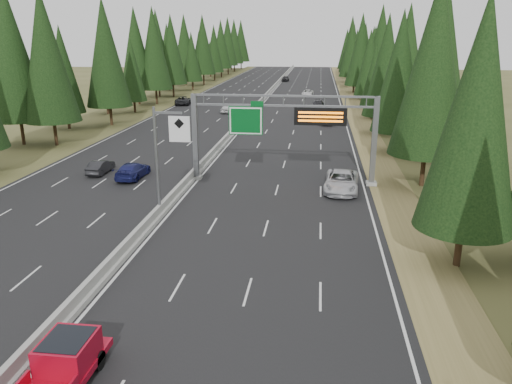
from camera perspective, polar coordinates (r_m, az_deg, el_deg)
road at (r=90.01m, az=-0.17°, el=9.33°), size 32.00×260.00×0.08m
shoulder_right at (r=89.53m, az=11.34°, el=8.94°), size 3.60×260.00×0.06m
shoulder_left at (r=93.92m, az=-11.16°, el=9.34°), size 3.60×260.00×0.06m
median_barrier at (r=89.96m, az=-0.17°, el=9.56°), size 0.70×260.00×0.85m
sign_gantry at (r=43.98m, az=3.94°, el=7.60°), size 16.75×0.98×7.80m
hov_sign_pole at (r=35.94m, az=-10.45°, el=4.23°), size 2.80×0.50×8.00m
tree_row_right at (r=85.11m, az=14.81°, el=14.38°), size 11.35×243.05×18.77m
tree_row_left at (r=98.93m, az=-12.86°, el=15.18°), size 11.92×246.33×18.84m
silver_minivan at (r=43.01m, az=9.75°, el=1.20°), size 3.22×6.20×1.67m
red_pickup at (r=20.97m, az=-21.18°, el=-17.81°), size 1.94×5.43×1.77m
car_ahead_green at (r=82.96m, az=5.25°, el=9.15°), size 2.17×4.83×1.61m
car_ahead_dkred at (r=76.19m, az=8.14°, el=8.32°), size 1.93×5.05×1.64m
car_ahead_dkgrey at (r=93.16m, az=7.10°, el=9.93°), size 2.34×4.96×1.40m
car_ahead_white at (r=112.12m, az=5.92°, el=11.21°), size 2.63×4.96×1.33m
car_ahead_far at (r=148.34m, az=3.39°, el=12.81°), size 2.14×4.58×1.52m
car_onc_near at (r=50.17m, az=-17.36°, el=2.77°), size 1.38×3.94×1.30m
car_onc_blue at (r=47.71m, az=-13.91°, el=2.42°), size 2.13×5.07×1.46m
car_onc_white at (r=86.80m, az=-3.32°, el=9.47°), size 1.95×4.08×1.35m
car_onc_far at (r=98.33m, az=-8.29°, el=10.33°), size 3.21×5.95×1.59m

